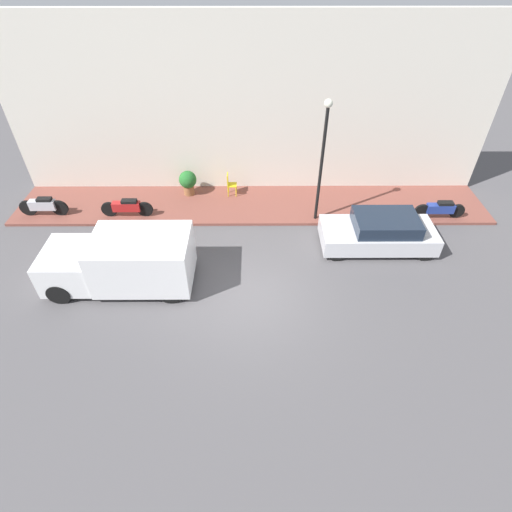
{
  "coord_description": "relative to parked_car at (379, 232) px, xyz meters",
  "views": [
    {
      "loc": [
        -9.06,
        -0.13,
        9.51
      ],
      "look_at": [
        1.39,
        -0.18,
        0.6
      ],
      "focal_mm": 28.0,
      "sensor_mm": 36.0,
      "label": 1
    }
  ],
  "objects": [
    {
      "name": "ground_plane",
      "position": [
        -2.67,
        4.74,
        -0.64
      ],
      "size": [
        60.0,
        60.0,
        0.0
      ],
      "primitive_type": "plane",
      "color": "#514F51"
    },
    {
      "name": "sidewalk",
      "position": [
        2.77,
        4.74,
        -0.58
      ],
      "size": [
        2.92,
        19.82,
        0.12
      ],
      "color": "brown",
      "rests_on": "ground_plane"
    },
    {
      "name": "building_facade",
      "position": [
        4.38,
        4.74,
        2.92
      ],
      "size": [
        0.3,
        19.82,
        7.13
      ],
      "color": "silver",
      "rests_on": "ground_plane"
    },
    {
      "name": "parked_car",
      "position": [
        0.0,
        0.0,
        0.0
      ],
      "size": [
        1.81,
        4.15,
        1.32
      ],
      "color": "silver",
      "rests_on": "ground_plane"
    },
    {
      "name": "delivery_van",
      "position": [
        -1.93,
        8.96,
        0.32
      ],
      "size": [
        2.05,
        4.79,
        1.86
      ],
      "color": "white",
      "rests_on": "ground_plane"
    },
    {
      "name": "scooter_silver",
      "position": [
        1.96,
        13.19,
        -0.07
      ],
      "size": [
        0.3,
        1.96,
        0.81
      ],
      "color": "#B7B7BF",
      "rests_on": "sidewalk"
    },
    {
      "name": "motorcycle_blue",
      "position": [
        1.7,
        -2.9,
        -0.11
      ],
      "size": [
        0.3,
        2.03,
        0.74
      ],
      "color": "navy",
      "rests_on": "sidewalk"
    },
    {
      "name": "motorcycle_red",
      "position": [
        1.88,
        9.78,
        -0.1
      ],
      "size": [
        0.3,
        2.09,
        0.76
      ],
      "color": "#B21E1E",
      "rests_on": "sidewalk"
    },
    {
      "name": "streetlamp",
      "position": [
        1.67,
        2.12,
        2.44
      ],
      "size": [
        0.3,
        0.3,
        4.8
      ],
      "color": "black",
      "rests_on": "sidewalk"
    },
    {
      "name": "potted_plant",
      "position": [
        3.57,
        7.49,
        0.11
      ],
      "size": [
        0.76,
        0.76,
        1.1
      ],
      "color": "brown",
      "rests_on": "sidewalk"
    },
    {
      "name": "cafe_chair",
      "position": [
        3.52,
        5.66,
        0.04
      ],
      "size": [
        0.4,
        0.4,
        1.0
      ],
      "color": "yellow",
      "rests_on": "sidewalk"
    }
  ]
}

